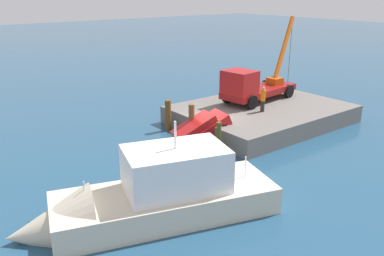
{
  "coord_description": "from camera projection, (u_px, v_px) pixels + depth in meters",
  "views": [
    {
      "loc": [
        16.54,
        19.66,
        9.4
      ],
      "look_at": [
        1.06,
        -0.34,
        0.74
      ],
      "focal_mm": 38.44,
      "sensor_mm": 36.0,
      "label": 1
    }
  ],
  "objects": [
    {
      "name": "dock_worker",
      "position": [
        263.0,
        99.0,
        28.3
      ],
      "size": [
        0.34,
        0.34,
        1.76
      ],
      "color": "#282828",
      "rests_on": "dock"
    },
    {
      "name": "dock",
      "position": [
        261.0,
        114.0,
        30.1
      ],
      "size": [
        11.81,
        8.92,
        1.23
      ],
      "primitive_type": "cube",
      "color": "slate",
      "rests_on": "ground"
    },
    {
      "name": "salvaged_car",
      "position": [
        194.0,
        134.0,
        25.75
      ],
      "size": [
        4.84,
        2.56,
        2.78
      ],
      "color": "red",
      "rests_on": "ground"
    },
    {
      "name": "piling_mid",
      "position": [
        192.0,
        123.0,
        26.09
      ],
      "size": [
        0.38,
        0.38,
        2.48
      ],
      "primitive_type": "cylinder",
      "color": "brown",
      "rests_on": "ground"
    },
    {
      "name": "moored_yacht",
      "position": [
        133.0,
        208.0,
        17.24
      ],
      "size": [
        11.68,
        6.49,
        5.63
      ],
      "color": "beige",
      "rests_on": "ground"
    },
    {
      "name": "piling_near",
      "position": [
        168.0,
        115.0,
        28.21
      ],
      "size": [
        0.42,
        0.42,
        2.16
      ],
      "primitive_type": "cylinder",
      "color": "brown",
      "rests_on": "ground"
    },
    {
      "name": "piling_far",
      "position": [
        219.0,
        138.0,
        24.22
      ],
      "size": [
        0.29,
        0.29,
        1.97
      ],
      "primitive_type": "cylinder",
      "color": "#4F4C1F",
      "rests_on": "ground"
    },
    {
      "name": "crane_truck",
      "position": [
        253.0,
        85.0,
        30.58
      ],
      "size": [
        9.47,
        3.89,
        5.93
      ],
      "color": "maroon",
      "rests_on": "dock"
    },
    {
      "name": "ground",
      "position": [
        208.0,
        137.0,
        27.34
      ],
      "size": [
        200.0,
        200.0,
        0.0
      ],
      "primitive_type": "plane",
      "color": "navy"
    }
  ]
}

